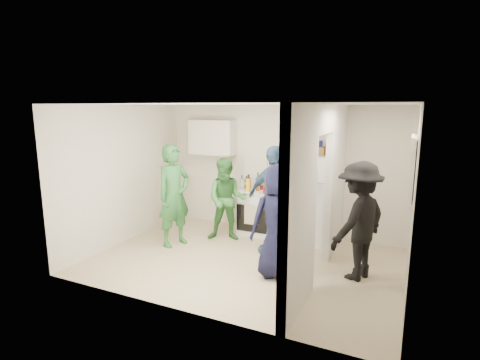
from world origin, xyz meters
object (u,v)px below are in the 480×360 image
(person_green_center, at_px, (227,200))
(person_nook, at_px, (359,221))
(blue_bowl, at_px, (316,143))
(yellow_cup_stack_top, at_px, (332,150))
(fridge, at_px, (318,200))
(person_denim, at_px, (274,200))
(wicker_basket, at_px, (316,151))
(person_navy, at_px, (279,221))
(stove, at_px, (258,212))
(person_green_left, at_px, (174,196))

(person_green_center, height_order, person_nook, person_nook)
(blue_bowl, relative_size, yellow_cup_stack_top, 0.96)
(fridge, height_order, person_nook, person_nook)
(fridge, xyz_separation_m, person_denim, (-0.58, -0.78, 0.12))
(yellow_cup_stack_top, bearing_deg, person_green_center, -166.22)
(blue_bowl, bearing_deg, fridge, -26.57)
(wicker_basket, height_order, person_navy, wicker_basket)
(person_green_center, bearing_deg, blue_bowl, 1.07)
(stove, relative_size, person_navy, 0.52)
(blue_bowl, height_order, person_denim, blue_bowl)
(stove, xyz_separation_m, wicker_basket, (1.09, 0.02, 1.26))
(wicker_basket, xyz_separation_m, person_navy, (-0.10, -1.66, -0.85))
(person_green_left, distance_m, person_denim, 1.78)
(wicker_basket, height_order, person_green_left, person_green_left)
(person_navy, bearing_deg, person_green_center, -69.44)
(wicker_basket, relative_size, person_nook, 0.20)
(wicker_basket, xyz_separation_m, yellow_cup_stack_top, (0.32, -0.15, 0.05))
(fridge, bearing_deg, person_green_left, -153.05)
(person_green_left, bearing_deg, yellow_cup_stack_top, -48.51)
(person_green_left, bearing_deg, person_navy, -83.21)
(person_green_center, distance_m, person_navy, 1.75)
(person_green_center, bearing_deg, fridge, -1.78)
(wicker_basket, distance_m, person_green_center, 1.84)
(blue_bowl, xyz_separation_m, yellow_cup_stack_top, (0.32, -0.15, -0.08))
(wicker_basket, height_order, person_denim, person_denim)
(person_green_left, distance_m, person_navy, 2.16)
(fridge, height_order, yellow_cup_stack_top, yellow_cup_stack_top)
(person_green_center, bearing_deg, wicker_basket, 1.07)
(stove, xyz_separation_m, person_denim, (0.61, -0.81, 0.49))
(blue_bowl, bearing_deg, person_navy, -93.33)
(fridge, height_order, person_green_center, fridge)
(person_green_center, bearing_deg, yellow_cup_stack_top, -6.91)
(stove, relative_size, wicker_basket, 2.49)
(person_green_center, bearing_deg, person_denim, -34.19)
(yellow_cup_stack_top, bearing_deg, person_navy, -105.39)
(person_denim, bearing_deg, blue_bowl, 79.66)
(stove, bearing_deg, person_green_left, -133.02)
(blue_bowl, distance_m, yellow_cup_stack_top, 0.36)
(wicker_basket, bearing_deg, person_green_center, -158.24)
(wicker_basket, bearing_deg, person_navy, -93.33)
(stove, distance_m, yellow_cup_stack_top, 1.93)
(stove, height_order, person_green_center, person_green_center)
(person_navy, bearing_deg, stove, -90.66)
(blue_bowl, bearing_deg, person_green_center, -158.24)
(fridge, bearing_deg, wicker_basket, 153.43)
(stove, bearing_deg, blue_bowl, 1.05)
(wicker_basket, xyz_separation_m, blue_bowl, (0.00, 0.00, 0.13))
(blue_bowl, xyz_separation_m, person_green_left, (-2.21, -1.23, -0.91))
(fridge, relative_size, person_green_center, 1.05)
(yellow_cup_stack_top, relative_size, person_navy, 0.15)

